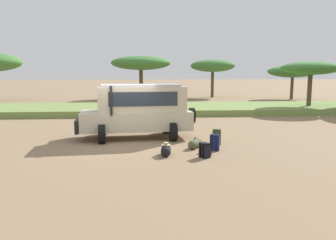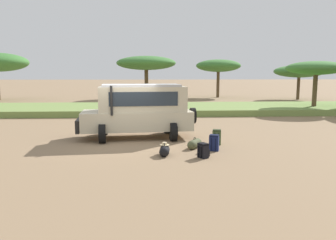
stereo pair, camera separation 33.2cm
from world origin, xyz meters
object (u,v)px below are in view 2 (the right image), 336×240
duffel_bag_low_black_case (165,150)px  duffel_bag_soft_canvas (195,144)px  backpack_cluster_center (217,137)px  safari_vehicle (139,110)px  acacia_tree_left_mid (146,63)px  acacia_tree_right_mid (316,68)px  backpack_beside_front_wheel (203,151)px  acacia_tree_far_right (299,71)px  backpack_near_rear_wheel (214,143)px  acacia_tree_centre_back (218,66)px

duffel_bag_low_black_case → duffel_bag_soft_canvas: size_ratio=0.95×
duffel_bag_soft_canvas → backpack_cluster_center: bearing=31.1°
safari_vehicle → backpack_cluster_center: size_ratio=8.66×
acacia_tree_left_mid → acacia_tree_right_mid: size_ratio=1.56×
backpack_cluster_center → acacia_tree_right_mid: (9.86, 11.33, 3.01)m
safari_vehicle → backpack_beside_front_wheel: (2.34, -3.78, -1.04)m
safari_vehicle → acacia_tree_far_right: size_ratio=0.93×
backpack_beside_front_wheel → duffel_bag_low_black_case: 1.40m
duffel_bag_soft_canvas → acacia_tree_far_right: size_ratio=0.15×
backpack_near_rear_wheel → acacia_tree_right_mid: size_ratio=0.14×
backpack_beside_front_wheel → acacia_tree_centre_back: 30.38m
backpack_beside_front_wheel → duffel_bag_low_black_case: (-1.34, 0.40, -0.07)m
duffel_bag_soft_canvas → acacia_tree_centre_back: size_ratio=0.15×
backpack_beside_front_wheel → backpack_cluster_center: size_ratio=0.83×
acacia_tree_right_mid → backpack_beside_front_wheel: bearing=-128.7°
safari_vehicle → duffel_bag_soft_canvas: (2.23, -2.27, -1.12)m
duffel_bag_soft_canvas → backpack_near_rear_wheel: bearing=-34.6°
acacia_tree_right_mid → acacia_tree_far_right: bearing=70.6°
backpack_near_rear_wheel → acacia_tree_right_mid: bearing=50.6°
safari_vehicle → duffel_bag_soft_canvas: bearing=-45.4°
safari_vehicle → duffel_bag_low_black_case: size_ratio=6.71×
duffel_bag_soft_canvas → acacia_tree_right_mid: (10.86, 11.93, 3.14)m
acacia_tree_centre_back → acacia_tree_left_mid: bearing=-167.7°
duffel_bag_soft_canvas → acacia_tree_far_right: bearing=57.8°
acacia_tree_left_mid → backpack_beside_front_wheel: bearing=-85.2°
acacia_tree_centre_back → acacia_tree_right_mid: (4.18, -16.00, -0.57)m
backpack_near_rear_wheel → duffel_bag_soft_canvas: backpack_near_rear_wheel is taller
duffel_bag_soft_canvas → acacia_tree_centre_back: 28.95m
duffel_bag_low_black_case → acacia_tree_right_mid: 18.05m
duffel_bag_low_black_case → acacia_tree_centre_back: size_ratio=0.15×
backpack_cluster_center → duffel_bag_low_black_case: size_ratio=0.77×
duffel_bag_low_black_case → acacia_tree_left_mid: acacia_tree_left_mid is taller
duffel_bag_soft_canvas → acacia_tree_right_mid: acacia_tree_right_mid is taller
backpack_beside_front_wheel → acacia_tree_centre_back: acacia_tree_centre_back is taller
acacia_tree_right_mid → acacia_tree_far_right: (4.26, 12.08, -0.13)m
duffel_bag_low_black_case → acacia_tree_far_right: 30.12m
backpack_near_rear_wheel → duffel_bag_low_black_case: (-1.91, -0.64, -0.12)m
backpack_near_rear_wheel → acacia_tree_centre_back: (5.99, 28.40, 3.58)m
backpack_cluster_center → acacia_tree_left_mid: size_ratio=0.09×
duffel_bag_soft_canvas → backpack_beside_front_wheel: bearing=-86.0°
backpack_beside_front_wheel → backpack_near_rear_wheel: size_ratio=0.84×
acacia_tree_centre_back → acacia_tree_far_right: 9.33m
acacia_tree_centre_back → acacia_tree_right_mid: bearing=-75.3°
backpack_beside_front_wheel → acacia_tree_centre_back: bearing=77.4°
backpack_cluster_center → backpack_near_rear_wheel: bearing=-106.5°
backpack_near_rear_wheel → acacia_tree_left_mid: bearing=96.2°
acacia_tree_right_mid → acacia_tree_far_right: 12.81m
duffel_bag_soft_canvas → acacia_tree_centre_back: (6.67, 27.93, 3.71)m
backpack_cluster_center → acacia_tree_left_mid: bearing=97.1°
safari_vehicle → duffel_bag_low_black_case: (1.00, -3.37, -1.11)m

